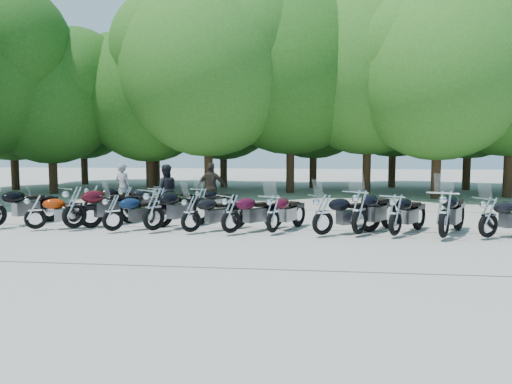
# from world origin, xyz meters

# --- Properties ---
(ground) EXTENTS (90.00, 90.00, 0.00)m
(ground) POSITION_xyz_m (0.00, 0.00, 0.00)
(ground) COLOR gray
(ground) RESTS_ON ground
(tree_0) EXTENTS (7.50, 7.50, 9.21)m
(tree_0) POSITION_xyz_m (-15.42, 12.98, 5.45)
(tree_0) COLOR #3A2614
(tree_0) RESTS_ON ground
(tree_1) EXTENTS (6.97, 6.97, 8.55)m
(tree_1) POSITION_xyz_m (-12.04, 11.24, 5.06)
(tree_1) COLOR #3A2614
(tree_1) RESTS_ON ground
(tree_2) EXTENTS (7.31, 7.31, 8.97)m
(tree_2) POSITION_xyz_m (-7.25, 12.84, 5.31)
(tree_2) COLOR #3A2614
(tree_2) RESTS_ON ground
(tree_3) EXTENTS (8.70, 8.70, 10.67)m
(tree_3) POSITION_xyz_m (-3.57, 11.24, 6.32)
(tree_3) COLOR #3A2614
(tree_3) RESTS_ON ground
(tree_4) EXTENTS (9.13, 9.13, 11.20)m
(tree_4) POSITION_xyz_m (0.54, 13.09, 6.64)
(tree_4) COLOR #3A2614
(tree_4) RESTS_ON ground
(tree_5) EXTENTS (9.04, 9.04, 11.10)m
(tree_5) POSITION_xyz_m (4.61, 13.20, 6.57)
(tree_5) COLOR #3A2614
(tree_5) RESTS_ON ground
(tree_6) EXTENTS (8.00, 8.00, 9.82)m
(tree_6) POSITION_xyz_m (7.55, 10.82, 5.81)
(tree_6) COLOR #3A2614
(tree_6) RESTS_ON ground
(tree_9) EXTENTS (7.59, 7.59, 9.32)m
(tree_9) POSITION_xyz_m (-13.53, 17.59, 5.52)
(tree_9) COLOR #3A2614
(tree_9) RESTS_ON ground
(tree_10) EXTENTS (7.78, 7.78, 9.55)m
(tree_10) POSITION_xyz_m (-8.29, 16.97, 5.66)
(tree_10) COLOR #3A2614
(tree_10) RESTS_ON ground
(tree_11) EXTENTS (7.56, 7.56, 9.28)m
(tree_11) POSITION_xyz_m (-3.76, 16.43, 5.49)
(tree_11) COLOR #3A2614
(tree_11) RESTS_ON ground
(tree_12) EXTENTS (7.88, 7.88, 9.67)m
(tree_12) POSITION_xyz_m (1.80, 16.47, 5.72)
(tree_12) COLOR #3A2614
(tree_12) RESTS_ON ground
(tree_13) EXTENTS (8.31, 8.31, 10.20)m
(tree_13) POSITION_xyz_m (6.69, 17.47, 6.04)
(tree_13) COLOR #3A2614
(tree_13) RESTS_ON ground
(tree_14) EXTENTS (8.02, 8.02, 9.84)m
(tree_14) POSITION_xyz_m (10.68, 16.09, 5.83)
(tree_14) COLOR #3A2614
(tree_14) RESTS_ON ground
(motorcycle_1) EXTENTS (2.14, 1.53, 1.18)m
(motorcycle_1) POSITION_xyz_m (-6.26, 0.45, 0.59)
(motorcycle_1) COLOR #972705
(motorcycle_1) RESTS_ON ground
(motorcycle_2) EXTENTS (2.10, 2.55, 1.45)m
(motorcycle_2) POSITION_xyz_m (-5.18, 0.65, 0.72)
(motorcycle_2) COLOR #3B0810
(motorcycle_2) RESTS_ON ground
(motorcycle_3) EXTENTS (1.95, 2.02, 1.22)m
(motorcycle_3) POSITION_xyz_m (-3.91, 0.39, 0.61)
(motorcycle_3) COLOR #0C1A35
(motorcycle_3) RESTS_ON ground
(motorcycle_4) EXTENTS (1.99, 2.52, 1.42)m
(motorcycle_4) POSITION_xyz_m (-2.79, 0.56, 0.71)
(motorcycle_4) COLOR black
(motorcycle_4) RESTS_ON ground
(motorcycle_5) EXTENTS (2.01, 1.97, 1.22)m
(motorcycle_5) POSITION_xyz_m (-1.69, 0.47, 0.61)
(motorcycle_5) COLOR black
(motorcycle_5) RESTS_ON ground
(motorcycle_6) EXTENTS (2.01, 2.13, 1.27)m
(motorcycle_6) POSITION_xyz_m (-0.56, 0.43, 0.64)
(motorcycle_6) COLOR #3B081C
(motorcycle_6) RESTS_ON ground
(motorcycle_7) EXTENTS (1.53, 2.29, 1.25)m
(motorcycle_7) POSITION_xyz_m (0.57, 0.64, 0.62)
(motorcycle_7) COLOR #390717
(motorcycle_7) RESTS_ON ground
(motorcycle_8) EXTENTS (2.29, 1.91, 1.30)m
(motorcycle_8) POSITION_xyz_m (1.91, 0.44, 0.65)
(motorcycle_8) COLOR black
(motorcycle_8) RESTS_ON ground
(motorcycle_9) EXTENTS (2.04, 2.51, 1.42)m
(motorcycle_9) POSITION_xyz_m (2.89, 0.66, 0.71)
(motorcycle_9) COLOR black
(motorcycle_9) RESTS_ON ground
(motorcycle_10) EXTENTS (1.87, 2.32, 1.31)m
(motorcycle_10) POSITION_xyz_m (3.82, 0.57, 0.65)
(motorcycle_10) COLOR black
(motorcycle_10) RESTS_ON ground
(motorcycle_11) EXTENTS (1.90, 2.64, 1.45)m
(motorcycle_11) POSITION_xyz_m (5.00, 0.36, 0.73)
(motorcycle_11) COLOR black
(motorcycle_11) RESTS_ON ground
(motorcycle_12) EXTENTS (2.29, 1.69, 1.27)m
(motorcycle_12) POSITION_xyz_m (6.16, 0.57, 0.63)
(motorcycle_12) COLOR black
(motorcycle_12) RESTS_ON ground
(motorcycle_14) EXTENTS (2.24, 1.73, 1.25)m
(motorcycle_14) POSITION_xyz_m (-5.92, 3.33, 0.63)
(motorcycle_14) COLOR black
(motorcycle_14) RESTS_ON ground
(motorcycle_15) EXTENTS (1.99, 1.90, 1.19)m
(motorcycle_15) POSITION_xyz_m (-4.71, 3.35, 0.60)
(motorcycle_15) COLOR black
(motorcycle_15) RESTS_ON ground
(motorcycle_16) EXTENTS (1.52, 2.21, 1.21)m
(motorcycle_16) POSITION_xyz_m (-3.46, 3.07, 0.60)
(motorcycle_16) COLOR black
(motorcycle_16) RESTS_ON ground
(motorcycle_17) EXTENTS (1.58, 2.15, 1.19)m
(motorcycle_17) POSITION_xyz_m (-2.05, 3.26, 0.59)
(motorcycle_17) COLOR black
(motorcycle_17) RESTS_ON ground
(rider_0) EXTENTS (0.76, 0.60, 1.83)m
(rider_0) POSITION_xyz_m (-5.43, 4.75, 0.92)
(rider_0) COLOR gray
(rider_0) RESTS_ON ground
(rider_1) EXTENTS (1.05, 0.93, 1.82)m
(rider_1) POSITION_xyz_m (-3.53, 3.98, 0.91)
(rider_1) COLOR black
(rider_1) RESTS_ON ground
(rider_2) EXTENTS (1.11, 0.49, 1.87)m
(rider_2) POSITION_xyz_m (-2.03, 4.77, 0.94)
(rider_2) COLOR #2A241C
(rider_2) RESTS_ON ground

